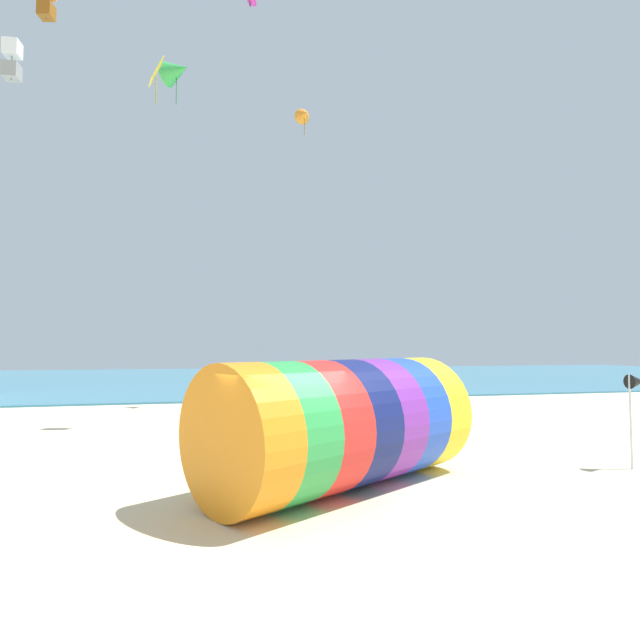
% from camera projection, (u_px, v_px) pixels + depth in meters
% --- Properties ---
extents(ground_plane, '(120.00, 120.00, 0.00)m').
position_uv_depth(ground_plane, '(281.00, 504.00, 9.39)').
color(ground_plane, beige).
extents(sea, '(120.00, 40.00, 0.10)m').
position_uv_depth(sea, '(220.00, 378.00, 46.03)').
color(sea, teal).
rests_on(sea, ground).
extents(giant_inflatable_tube, '(6.62, 5.43, 2.69)m').
position_uv_depth(giant_inflatable_tube, '(342.00, 423.00, 10.61)').
color(giant_inflatable_tube, orange).
rests_on(giant_inflatable_tube, ground).
extents(kite_handler, '(0.38, 0.25, 1.64)m').
position_uv_depth(kite_handler, '(442.00, 419.00, 14.62)').
color(kite_handler, '#726651').
rests_on(kite_handler, ground).
extents(kite_white_box, '(0.60, 0.60, 1.60)m').
position_uv_depth(kite_white_box, '(12.00, 60.00, 19.10)').
color(kite_white_box, white).
extents(kite_green_delta, '(1.53, 1.50, 2.00)m').
position_uv_depth(kite_green_delta, '(177.00, 71.00, 20.45)').
color(kite_green_delta, green).
extents(kite_orange_box, '(0.68, 0.68, 1.64)m').
position_uv_depth(kite_orange_box, '(47.00, 1.00, 21.41)').
color(kite_orange_box, orange).
extents(kite_orange_delta, '(0.91, 1.02, 1.55)m').
position_uv_depth(kite_orange_delta, '(304.00, 115.00, 25.64)').
color(kite_orange_delta, orange).
extents(kite_yellow_diamond, '(0.52, 0.68, 1.46)m').
position_uv_depth(kite_yellow_diamond, '(156.00, 72.00, 15.77)').
color(kite_yellow_diamond, yellow).
extents(bystander_near_water, '(0.42, 0.39, 1.78)m').
position_uv_depth(bystander_near_water, '(441.00, 389.00, 24.05)').
color(bystander_near_water, '#726651').
rests_on(bystander_near_water, ground).
extents(bystander_mid_beach, '(0.41, 0.41, 1.61)m').
position_uv_depth(bystander_mid_beach, '(298.00, 413.00, 16.21)').
color(bystander_mid_beach, '#726651').
rests_on(bystander_mid_beach, ground).
extents(beach_flag, '(0.47, 0.36, 2.29)m').
position_uv_depth(beach_flag, '(636.00, 385.00, 12.23)').
color(beach_flag, silver).
rests_on(beach_flag, ground).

